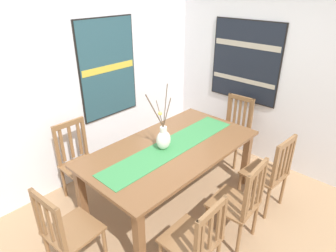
# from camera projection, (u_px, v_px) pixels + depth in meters

# --- Properties ---
(ground_plane) EXTENTS (6.40, 6.40, 0.03)m
(ground_plane) POSITION_uv_depth(u_px,v_px,m) (201.00, 233.00, 3.12)
(ground_plane) COLOR #A37F5B
(wall_back) EXTENTS (6.40, 0.12, 2.70)m
(wall_back) POSITION_uv_depth(u_px,v_px,m) (88.00, 75.00, 3.65)
(wall_back) COLOR silver
(wall_back) RESTS_ON ground_plane
(wall_side) EXTENTS (0.12, 6.40, 2.70)m
(wall_side) POSITION_uv_depth(u_px,v_px,m) (294.00, 73.00, 3.74)
(wall_side) COLOR silver
(wall_side) RESTS_ON ground_plane
(dining_table) EXTENTS (2.00, 1.07, 0.75)m
(dining_table) POSITION_uv_depth(u_px,v_px,m) (172.00, 154.00, 3.29)
(dining_table) COLOR brown
(dining_table) RESTS_ON ground_plane
(table_runner) EXTENTS (1.84, 0.36, 0.01)m
(table_runner) POSITION_uv_depth(u_px,v_px,m) (172.00, 146.00, 3.25)
(table_runner) COLOR #388447
(table_runner) RESTS_ON dining_table
(centerpiece_vase) EXTENTS (0.26, 0.15, 0.74)m
(centerpiece_vase) POSITION_uv_depth(u_px,v_px,m) (163.00, 138.00, 3.15)
(centerpiece_vase) COLOR silver
(centerpiece_vase) RESTS_ON dining_table
(chair_0) EXTENTS (0.45, 0.45, 0.94)m
(chair_0) POSITION_uv_depth(u_px,v_px,m) (269.00, 172.00, 3.28)
(chair_0) COLOR brown
(chair_0) RESTS_ON ground_plane
(chair_1) EXTENTS (0.42, 0.42, 0.96)m
(chair_1) POSITION_uv_depth(u_px,v_px,m) (79.00, 161.00, 3.48)
(chair_1) COLOR brown
(chair_1) RESTS_ON ground_plane
(chair_2) EXTENTS (0.43, 0.43, 0.89)m
(chair_2) POSITION_uv_depth(u_px,v_px,m) (196.00, 240.00, 2.44)
(chair_2) COLOR brown
(chair_2) RESTS_ON ground_plane
(chair_3) EXTENTS (0.44, 0.44, 0.95)m
(chair_3) POSITION_uv_depth(u_px,v_px,m) (234.00, 128.00, 4.24)
(chair_3) COLOR brown
(chair_3) RESTS_ON ground_plane
(chair_4) EXTENTS (0.45, 0.45, 0.92)m
(chair_4) POSITION_uv_depth(u_px,v_px,m) (67.00, 231.00, 2.52)
(chair_4) COLOR brown
(chair_4) RESTS_ON ground_plane
(chair_5) EXTENTS (0.44, 0.44, 0.95)m
(chair_5) POSITION_uv_depth(u_px,v_px,m) (239.00, 202.00, 2.83)
(chair_5) COLOR brown
(chair_5) RESTS_ON ground_plane
(painting_on_back_wall) EXTENTS (0.86, 0.05, 1.28)m
(painting_on_back_wall) POSITION_uv_depth(u_px,v_px,m) (108.00, 69.00, 3.77)
(painting_on_back_wall) COLOR black
(painting_on_side_wall) EXTENTS (0.05, 1.04, 1.12)m
(painting_on_side_wall) POSITION_uv_depth(u_px,v_px,m) (245.00, 62.00, 4.09)
(painting_on_side_wall) COLOR black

